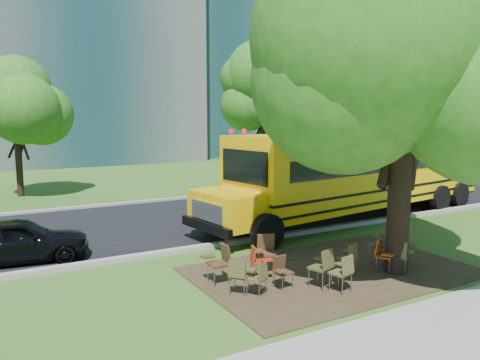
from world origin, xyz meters
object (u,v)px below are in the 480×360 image
chair_0 (259,275)px  chair_8 (220,259)px  chair_3 (282,269)px  chair_7 (400,254)px  chair_5 (383,253)px  black_car (17,240)px  chair_6 (383,247)px  school_bus (364,168)px  chair_11 (349,255)px  chair_1 (240,273)px  chair_2 (323,264)px  chair_10 (258,259)px  main_tree (405,65)px  chair_9 (266,249)px  chair_12 (400,245)px  chair_13 (404,235)px  chair_4 (343,269)px

chair_0 → chair_8: 1.22m
chair_0 → chair_3: size_ratio=1.02×
chair_7 → chair_5: bearing=-175.2°
chair_8 → black_car: black_car is taller
chair_7 → chair_6: bearing=135.8°
school_bus → chair_0: size_ratio=17.61×
chair_6 → chair_11: 1.17m
chair_1 → chair_7: 4.26m
chair_0 → chair_8: (-0.37, 1.16, 0.10)m
chair_3 → black_car: 7.27m
chair_2 → chair_10: size_ratio=1.16×
chair_3 → chair_5: bearing=168.7°
chair_2 → chair_8: size_ratio=1.00×
chair_5 → chair_8: chair_8 is taller
main_tree → chair_9: size_ratio=9.03×
chair_12 → chair_13: bearing=152.2°
black_car → chair_1: bearing=-133.1°
chair_3 → chair_5: (2.89, -0.33, 0.05)m
chair_9 → chair_3: bearing=96.1°
chair_3 → chair_11: (2.08, 0.02, 0.02)m
chair_3 → chair_10: size_ratio=0.93×
main_tree → chair_2: main_tree is taller
chair_3 → chair_8: (-1.08, 1.01, 0.11)m
black_car → school_bus: bearing=-82.9°
chair_4 → chair_12: (2.72, 0.81, -0.01)m
main_tree → chair_5: 4.68m
main_tree → chair_0: (-3.87, 0.38, -4.70)m
chair_1 → main_tree: bearing=39.7°
chair_12 → chair_9: bearing=-82.9°
chair_3 → chair_10: chair_10 is taller
chair_6 → chair_13: chair_13 is taller
chair_3 → chair_4: 1.39m
chair_2 → school_bus: bearing=22.0°
chair_5 → chair_8: 4.19m
chair_8 → chair_10: size_ratio=1.16×
school_bus → chair_1: 9.81m
chair_12 → chair_10: bearing=-76.2°
chair_0 → chair_9: chair_9 is taller
chair_0 → chair_2: size_ratio=0.82×
chair_4 → chair_1: bearing=141.2°
main_tree → chair_8: size_ratio=9.25×
chair_5 → chair_3: bearing=-33.1°
chair_4 → chair_9: size_ratio=0.91×
chair_2 → chair_3: bearing=133.4°
chair_11 → chair_0: bearing=167.5°
chair_11 → black_car: bearing=129.0°
chair_1 → chair_5: size_ratio=1.01×
chair_10 → chair_12: size_ratio=0.94×
chair_3 → chair_11: size_ratio=0.96×
chair_4 → black_car: size_ratio=0.24×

